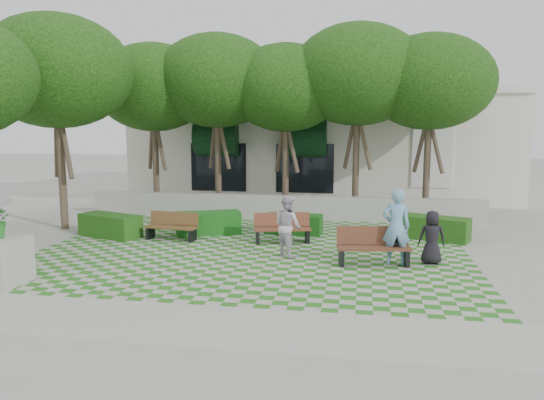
% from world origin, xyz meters
% --- Properties ---
extents(ground, '(90.00, 90.00, 0.00)m').
position_xyz_m(ground, '(0.00, 0.00, 0.00)').
color(ground, gray).
rests_on(ground, ground).
extents(lawn, '(12.00, 12.00, 0.00)m').
position_xyz_m(lawn, '(0.00, 1.00, 0.01)').
color(lawn, '#2B721E').
rests_on(lawn, ground).
extents(sidewalk_south, '(16.00, 2.00, 0.01)m').
position_xyz_m(sidewalk_south, '(0.00, -4.70, 0.01)').
color(sidewalk_south, '#9E9B93').
rests_on(sidewalk_south, ground).
extents(sidewalk_west, '(2.00, 12.00, 0.01)m').
position_xyz_m(sidewalk_west, '(-7.20, 1.00, 0.01)').
color(sidewalk_west, '#9E9B93').
rests_on(sidewalk_west, ground).
extents(retaining_wall, '(15.00, 0.36, 0.90)m').
position_xyz_m(retaining_wall, '(0.00, 6.20, 0.45)').
color(retaining_wall, '#9E9B93').
rests_on(retaining_wall, ground).
extents(bench_east, '(1.91, 0.88, 0.97)m').
position_xyz_m(bench_east, '(3.38, 0.03, 0.47)').
color(bench_east, '#522C1C').
rests_on(bench_east, ground).
extents(bench_mid, '(1.79, 0.96, 0.90)m').
position_xyz_m(bench_mid, '(0.70, 2.19, 0.43)').
color(bench_mid, brown).
rests_on(bench_mid, ground).
extents(bench_west, '(1.68, 0.72, 0.86)m').
position_xyz_m(bench_west, '(-2.75, 1.99, 0.41)').
color(bench_west, brown).
rests_on(bench_west, ground).
extents(hedge_east, '(2.21, 1.54, 0.72)m').
position_xyz_m(hedge_east, '(5.33, 3.40, 0.36)').
color(hedge_east, '#1B4612').
rests_on(hedge_east, ground).
extents(hedge_midright, '(1.89, 0.89, 0.64)m').
position_xyz_m(hedge_midright, '(0.87, 3.51, 0.32)').
color(hedge_midright, '#124513').
rests_on(hedge_midright, ground).
extents(hedge_midleft, '(2.23, 1.59, 0.72)m').
position_xyz_m(hedge_midleft, '(-1.88, 3.02, 0.36)').
color(hedge_midleft, '#154F17').
rests_on(hedge_midleft, ground).
extents(hedge_west, '(2.22, 1.49, 0.72)m').
position_xyz_m(hedge_west, '(-4.86, 2.07, 0.36)').
color(hedge_west, '#1B4813').
rests_on(hedge_west, ground).
extents(person_blue, '(0.76, 0.54, 1.97)m').
position_xyz_m(person_blue, '(3.94, 0.13, 0.99)').
color(person_blue, '#6AA0C2').
rests_on(person_blue, ground).
extents(person_dark, '(0.70, 0.47, 1.40)m').
position_xyz_m(person_dark, '(4.86, 0.36, 0.70)').
color(person_dark, black).
rests_on(person_dark, ground).
extents(person_white, '(1.03, 1.02, 1.68)m').
position_xyz_m(person_white, '(1.10, 0.55, 0.84)').
color(person_white, silver).
rests_on(person_white, ground).
extents(tree_row, '(17.70, 13.40, 7.41)m').
position_xyz_m(tree_row, '(-1.86, 5.95, 5.18)').
color(tree_row, '#47382B').
rests_on(tree_row, ground).
extents(building, '(18.00, 8.92, 5.15)m').
position_xyz_m(building, '(0.93, 14.08, 2.52)').
color(building, silver).
rests_on(building, ground).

